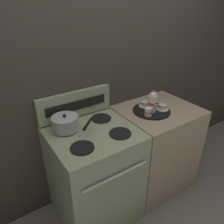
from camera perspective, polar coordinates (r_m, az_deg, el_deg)
The scene contains 11 objects.
ground_plane at distance 2.53m, azimuth 3.87°, elevation -20.23°, with size 6.00×6.00×0.00m, color gray.
wall_back at distance 2.13m, azimuth -0.90°, elevation 6.28°, with size 6.00×0.05×2.20m.
stove at distance 2.06m, azimuth -4.50°, elevation -15.99°, with size 0.70×0.68×0.93m.
control_panel at distance 1.95m, azimuth -9.52°, elevation 2.02°, with size 0.69×0.05×0.23m.
side_counter at distance 2.41m, azimuth 11.05°, elevation -9.04°, with size 0.75×0.65×0.92m.
saucepan at distance 1.79m, azimuth -12.02°, elevation -2.82°, with size 0.31×0.31×0.14m.
serving_tray at distance 2.11m, azimuth 10.26°, elevation 0.37°, with size 0.36×0.36×0.01m.
teapot at distance 2.04m, azimuth 10.56°, elevation 2.66°, with size 0.08×0.14×0.22m.
teacup_left at distance 2.13m, azimuth 13.03°, elevation 1.29°, with size 0.12×0.12×0.05m.
teacup_right at distance 2.16m, azimuth 8.67°, elevation 2.10°, with size 0.12×0.12×0.05m.
creamer_jug at distance 1.98m, azimuth 9.46°, elevation 0.05°, with size 0.07×0.07×0.08m.
Camera 1 is at (-1.07, -1.32, 1.88)m, focal length 35.00 mm.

